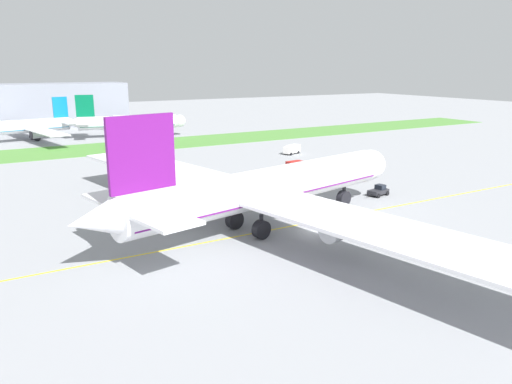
% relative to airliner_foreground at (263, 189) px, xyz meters
% --- Properties ---
extents(ground_plane, '(600.00, 600.00, 0.00)m').
position_rel_airliner_foreground_xyz_m(ground_plane, '(5.90, -4.92, -6.55)').
color(ground_plane, gray).
rests_on(ground_plane, ground).
extents(apron_taxi_line, '(280.00, 0.36, 0.01)m').
position_rel_airliner_foreground_xyz_m(apron_taxi_line, '(5.90, -1.10, -6.55)').
color(apron_taxi_line, yellow).
rests_on(apron_taxi_line, ground).
extents(grass_median_strip, '(320.00, 24.00, 0.10)m').
position_rel_airliner_foreground_xyz_m(grass_median_strip, '(5.90, 92.71, -6.50)').
color(grass_median_strip, '#4C8438').
rests_on(grass_median_strip, ground).
extents(airliner_foreground, '(60.74, 97.98, 19.29)m').
position_rel_airliner_foreground_xyz_m(airliner_foreground, '(0.00, 0.00, 0.00)').
color(airliner_foreground, white).
rests_on(airliner_foreground, ground).
extents(pushback_tug, '(6.24, 3.38, 2.13)m').
position_rel_airliner_foreground_xyz_m(pushback_tug, '(30.74, 6.36, -5.57)').
color(pushback_tug, '#26262B').
rests_on(pushback_tug, ground).
extents(ground_crew_wingwalker_port, '(0.34, 0.55, 1.63)m').
position_rel_airliner_foreground_xyz_m(ground_crew_wingwalker_port, '(15.14, -15.84, -5.56)').
color(ground_crew_wingwalker_port, black).
rests_on(ground_crew_wingwalker_port, ground).
extents(ground_crew_marshaller_front, '(0.49, 0.45, 1.64)m').
position_rel_airliner_foreground_xyz_m(ground_crew_marshaller_front, '(-15.22, 7.22, -5.55)').
color(ground_crew_marshaller_front, black).
rests_on(ground_crew_marshaller_front, ground).
extents(ground_crew_wingwalker_starboard, '(0.50, 0.50, 1.72)m').
position_rel_airliner_foreground_xyz_m(ground_crew_wingwalker_starboard, '(12.38, -16.32, -5.51)').
color(ground_crew_wingwalker_starboard, black).
rests_on(ground_crew_wingwalker_starboard, ground).
extents(traffic_cone_near_nose, '(0.36, 0.36, 0.58)m').
position_rel_airliner_foreground_xyz_m(traffic_cone_near_nose, '(21.97, -19.45, -6.27)').
color(traffic_cone_near_nose, '#F2590C').
rests_on(traffic_cone_near_nose, ground).
extents(service_truck_baggage_loader, '(6.23, 4.27, 2.64)m').
position_rel_airliner_foreground_xyz_m(service_truck_baggage_loader, '(42.68, 54.79, -5.07)').
color(service_truck_baggage_loader, white).
rests_on(service_truck_baggage_loader, ground).
extents(service_truck_fuel_bowser, '(5.67, 3.17, 2.66)m').
position_rel_airliner_foreground_xyz_m(service_truck_fuel_bowser, '(-1.40, 34.53, -5.07)').
color(service_truck_fuel_bowser, white).
rests_on(service_truck_fuel_bowser, ground).
extents(service_truck_catering_van, '(5.45, 2.84, 3.05)m').
position_rel_airliner_foreground_xyz_m(service_truck_catering_van, '(28.54, 31.83, -4.92)').
color(service_truck_catering_van, '#B21E19').
rests_on(service_truck_catering_van, ground).
extents(parked_airliner_far_centre, '(36.23, 56.14, 14.56)m').
position_rel_airliner_foreground_xyz_m(parked_airliner_far_centre, '(-20.86, 122.02, -1.62)').
color(parked_airliner_far_centre, white).
rests_on(parked_airliner_far_centre, ground).
extents(parked_airliner_far_right, '(41.78, 66.17, 15.37)m').
position_rel_airliner_foreground_xyz_m(parked_airliner_far_right, '(10.89, 114.05, -1.34)').
color(parked_airliner_far_right, white).
rests_on(parked_airliner_far_right, ground).
extents(terminal_building, '(94.72, 20.00, 18.00)m').
position_rel_airliner_foreground_xyz_m(terminal_building, '(-23.72, 164.25, 2.45)').
color(terminal_building, gray).
rests_on(terminal_building, ground).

